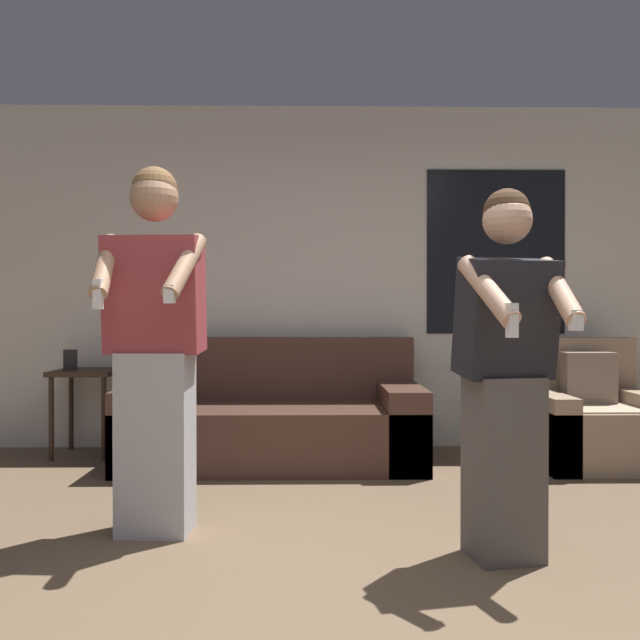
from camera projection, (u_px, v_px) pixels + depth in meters
name	position (u px, v px, depth m)	size (l,w,h in m)	color
ground_plane	(378.00, 629.00, 2.07)	(14.00, 14.00, 0.00)	brown
wall_back	(341.00, 277.00, 4.97)	(6.55, 0.07, 2.70)	beige
couch	(275.00, 420.00, 4.47)	(2.07, 0.96, 0.87)	#472D23
armchair	(589.00, 420.00, 4.42)	(0.85, 0.82, 0.88)	#937A60
side_table	(86.00, 384.00, 4.66)	(0.46, 0.45, 0.79)	#332319
person_left	(155.00, 347.00, 2.98)	(0.51, 0.49, 1.76)	#B2B2B7
person_right	(506.00, 371.00, 2.66)	(0.45, 0.53, 1.59)	#56514C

